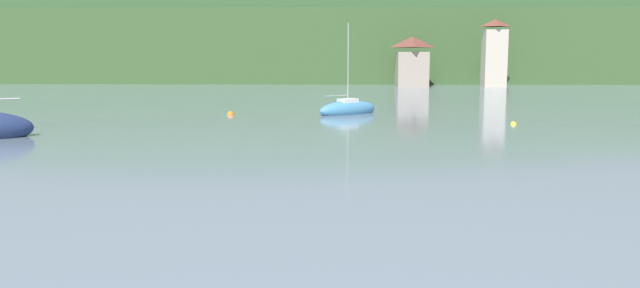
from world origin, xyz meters
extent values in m
cube|color=#38562D|center=(0.00, 150.42, 6.06)|extent=(352.00, 44.76, 12.11)
ellipsoid|color=#264223|center=(-22.57, 161.61, 4.24)|extent=(246.40, 31.33, 33.77)
cube|color=gray|center=(11.97, 122.67, 2.55)|extent=(4.55, 5.25, 5.11)
pyramid|color=brown|center=(11.97, 122.67, 6.59)|extent=(4.78, 5.51, 1.59)
cube|color=#BCB29E|center=(23.93, 121.58, 4.16)|extent=(3.21, 3.07, 8.32)
pyramid|color=brown|center=(23.93, 121.58, 9.32)|extent=(3.37, 3.22, 1.07)
ellipsoid|color=teal|center=(1.50, 75.90, 0.32)|extent=(5.28, 4.88, 1.43)
cylinder|color=#B7B7BC|center=(1.50, 75.90, 3.86)|extent=(0.07, 0.07, 6.29)
cylinder|color=#ADADB2|center=(0.61, 75.14, 1.47)|extent=(1.81, 1.58, 0.06)
cube|color=silver|center=(1.50, 75.90, 0.95)|extent=(1.74, 1.68, 0.47)
sphere|color=yellow|center=(12.30, 68.31, 0.00)|extent=(0.40, 0.40, 0.40)
sphere|color=orange|center=(-7.54, 74.71, 0.00)|extent=(0.56, 0.56, 0.56)
camera|label=1|loc=(0.52, 26.07, 4.47)|focal=35.84mm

